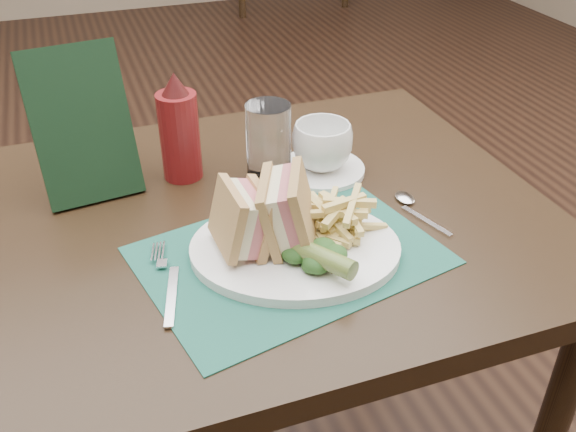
# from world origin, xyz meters

# --- Properties ---
(floor) EXTENTS (7.00, 7.00, 0.00)m
(floor) POSITION_xyz_m (0.00, 0.00, 0.00)
(floor) COLOR black
(floor) RESTS_ON ground
(wall_back) EXTENTS (6.00, 0.00, 6.00)m
(wall_back) POSITION_xyz_m (0.00, 3.50, 0.00)
(wall_back) COLOR gray
(wall_back) RESTS_ON ground
(table_main) EXTENTS (0.90, 0.75, 0.75)m
(table_main) POSITION_xyz_m (0.00, -0.50, 0.38)
(table_main) COLOR black
(table_main) RESTS_ON ground
(placemat) EXTENTS (0.46, 0.37, 0.00)m
(placemat) POSITION_xyz_m (-0.00, -0.63, 0.75)
(placemat) COLOR #195244
(placemat) RESTS_ON table_main
(plate) EXTENTS (0.36, 0.32, 0.01)m
(plate) POSITION_xyz_m (0.01, -0.63, 0.76)
(plate) COLOR white
(plate) RESTS_ON placemat
(sandwich_half_a) EXTENTS (0.08, 0.10, 0.10)m
(sandwich_half_a) POSITION_xyz_m (-0.08, -0.61, 0.82)
(sandwich_half_a) COLOR tan
(sandwich_half_a) RESTS_ON plate
(sandwich_half_b) EXTENTS (0.12, 0.13, 0.11)m
(sandwich_half_b) POSITION_xyz_m (-0.02, -0.61, 0.82)
(sandwich_half_b) COLOR tan
(sandwich_half_b) RESTS_ON plate
(kale_garnish) EXTENTS (0.11, 0.08, 0.03)m
(kale_garnish) POSITION_xyz_m (0.02, -0.68, 0.78)
(kale_garnish) COLOR #193914
(kale_garnish) RESTS_ON plate
(pickle_spear) EXTENTS (0.09, 0.12, 0.03)m
(pickle_spear) POSITION_xyz_m (0.02, -0.68, 0.79)
(pickle_spear) COLOR #4C6125
(pickle_spear) RESTS_ON plate
(fries_pile) EXTENTS (0.18, 0.20, 0.06)m
(fries_pile) POSITION_xyz_m (0.08, -0.61, 0.80)
(fries_pile) COLOR #DDC46E
(fries_pile) RESTS_ON plate
(fork) EXTENTS (0.08, 0.17, 0.01)m
(fork) POSITION_xyz_m (-0.18, -0.63, 0.76)
(fork) COLOR silver
(fork) RESTS_ON placemat
(spoon) EXTENTS (0.08, 0.15, 0.01)m
(spoon) POSITION_xyz_m (0.23, -0.59, 0.76)
(spoon) COLOR silver
(spoon) RESTS_ON table_main
(saucer) EXTENTS (0.18, 0.18, 0.01)m
(saucer) POSITION_xyz_m (0.13, -0.42, 0.76)
(saucer) COLOR white
(saucer) RESTS_ON table_main
(coffee_cup) EXTENTS (0.15, 0.15, 0.08)m
(coffee_cup) POSITION_xyz_m (0.13, -0.42, 0.80)
(coffee_cup) COLOR white
(coffee_cup) RESTS_ON saucer
(drinking_glass) EXTENTS (0.09, 0.09, 0.13)m
(drinking_glass) POSITION_xyz_m (0.05, -0.39, 0.81)
(drinking_glass) COLOR white
(drinking_glass) RESTS_ON table_main
(ketchup_bottle) EXTENTS (0.08, 0.08, 0.19)m
(ketchup_bottle) POSITION_xyz_m (-0.09, -0.35, 0.84)
(ketchup_bottle) COLOR #601012
(ketchup_bottle) RESTS_ON table_main
(check_presenter) EXTENTS (0.16, 0.11, 0.24)m
(check_presenter) POSITION_xyz_m (-0.24, -0.35, 0.87)
(check_presenter) COLOR black
(check_presenter) RESTS_ON table_main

